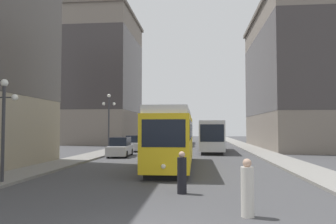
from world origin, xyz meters
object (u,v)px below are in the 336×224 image
(streetcar, at_px, (173,137))
(pedestrian_crossing_near, at_px, (182,174))
(transit_bus, at_px, (211,135))
(parked_car_left_mid, at_px, (120,147))
(pedestrian_crossing_far, at_px, (247,190))
(parked_car_left_near, at_px, (135,144))
(lamp_post_left_near, at_px, (4,113))
(lamp_post_left_far, at_px, (109,114))

(streetcar, relative_size, pedestrian_crossing_near, 7.42)
(transit_bus, distance_m, pedestrian_crossing_near, 24.12)
(parked_car_left_mid, relative_size, pedestrian_crossing_far, 2.88)
(parked_car_left_near, relative_size, pedestrian_crossing_far, 2.78)
(parked_car_left_mid, xyz_separation_m, pedestrian_crossing_near, (6.76, -17.21, -0.04))
(transit_bus, distance_m, lamp_post_left_near, 25.16)
(parked_car_left_mid, distance_m, lamp_post_left_near, 16.21)
(transit_bus, xyz_separation_m, pedestrian_crossing_near, (-2.16, -24.00, -1.14))
(streetcar, relative_size, lamp_post_left_near, 2.62)
(lamp_post_left_near, bearing_deg, pedestrian_crossing_far, -23.23)
(streetcar, distance_m, pedestrian_crossing_far, 12.84)
(transit_bus, bearing_deg, parked_car_left_mid, -141.13)
(lamp_post_left_near, xyz_separation_m, lamp_post_left_far, (0.00, 18.50, 0.70))
(streetcar, relative_size, parked_car_left_near, 2.62)
(transit_bus, relative_size, parked_car_left_mid, 2.19)
(lamp_post_left_far, bearing_deg, streetcar, -55.04)
(parked_car_left_mid, bearing_deg, streetcar, -58.37)
(streetcar, height_order, parked_car_left_near, streetcar)
(parked_car_left_near, relative_size, parked_car_left_mid, 0.97)
(pedestrian_crossing_near, bearing_deg, lamp_post_left_far, 131.45)
(transit_bus, bearing_deg, pedestrian_crossing_near, -93.53)
(streetcar, height_order, lamp_post_left_far, lamp_post_left_far)
(streetcar, relative_size, pedestrian_crossing_far, 7.29)
(transit_bus, height_order, parked_car_left_near, transit_bus)
(parked_car_left_near, relative_size, pedestrian_crossing_near, 2.83)
(pedestrian_crossing_near, bearing_deg, parked_car_left_mid, 129.29)
(parked_car_left_near, bearing_deg, pedestrian_crossing_near, -72.11)
(streetcar, distance_m, lamp_post_left_near, 10.87)
(lamp_post_left_near, bearing_deg, parked_car_left_mid, 83.19)
(transit_bus, bearing_deg, lamp_post_left_near, -113.88)
(pedestrian_crossing_near, height_order, lamp_post_left_near, lamp_post_left_near)
(pedestrian_crossing_far, bearing_deg, streetcar, 24.60)
(lamp_post_left_near, bearing_deg, transit_bus, 64.51)
(parked_car_left_near, bearing_deg, lamp_post_left_far, -110.17)
(lamp_post_left_near, bearing_deg, parked_car_left_near, 85.29)
(transit_bus, bearing_deg, pedestrian_crossing_far, -88.37)
(parked_car_left_near, distance_m, lamp_post_left_near, 23.30)
(lamp_post_left_far, bearing_deg, parked_car_left_near, 67.42)
(transit_bus, distance_m, parked_car_left_mid, 11.26)
(lamp_post_left_near, bearing_deg, lamp_post_left_far, 90.00)
(pedestrian_crossing_far, bearing_deg, parked_car_left_near, 27.60)
(transit_bus, bearing_deg, parked_car_left_near, 179.05)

